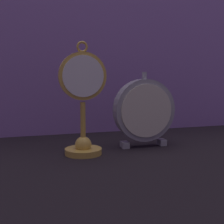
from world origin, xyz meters
TOP-DOWN VIEW (x-y plane):
  - ground_plane at (0.00, 0.00)m, footprint 4.00×4.00m
  - fabric_backdrop_drape at (0.00, 0.33)m, footprint 1.41×0.01m
  - pocket_watch_on_stand at (-0.10, 0.02)m, footprint 0.13×0.10m
  - mantel_clock_silver at (0.09, 0.06)m, footprint 0.18×0.04m

SIDE VIEW (x-z plane):
  - ground_plane at x=0.00m, z-range 0.00..0.00m
  - mantel_clock_silver at x=0.09m, z-range 0.00..0.22m
  - pocket_watch_on_stand at x=-0.10m, z-range -0.02..0.27m
  - fabric_backdrop_drape at x=0.00m, z-range 0.00..0.68m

